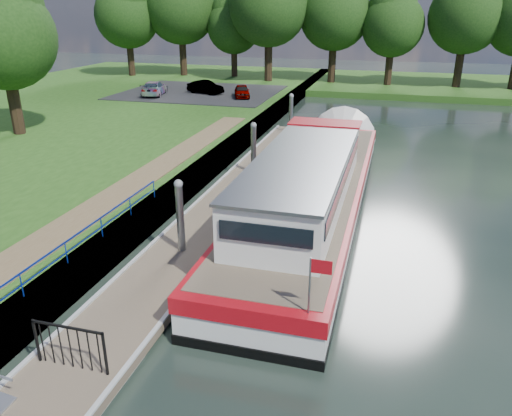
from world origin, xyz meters
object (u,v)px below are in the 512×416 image
(pontoon, at_px, (225,208))
(car_a, at_px, (242,91))
(car_b, at_px, (205,87))
(barge, at_px, (315,185))
(car_c, at_px, (154,88))

(pontoon, relative_size, car_a, 9.58)
(car_b, bearing_deg, barge, -130.06)
(barge, bearing_deg, pontoon, -157.56)
(car_b, xyz_separation_m, car_c, (-4.06, -2.07, 0.04))
(pontoon, distance_m, car_b, 26.37)
(car_a, xyz_separation_m, car_c, (-7.85, -1.05, 0.07))
(car_a, bearing_deg, car_c, 168.05)
(barge, distance_m, car_b, 26.65)
(barge, bearing_deg, car_c, 130.71)
(barge, distance_m, car_a, 23.97)
(barge, distance_m, car_c, 27.36)
(car_a, xyz_separation_m, car_b, (-3.79, 1.02, 0.04))
(car_a, distance_m, car_b, 3.92)
(barge, bearing_deg, car_a, 114.65)
(pontoon, height_order, car_c, car_c)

